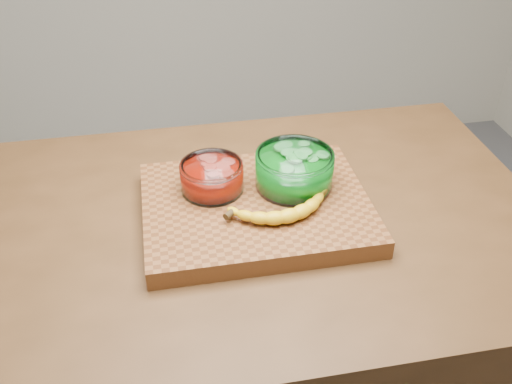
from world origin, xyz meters
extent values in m
cube|color=#472C15|center=(0.00, 0.00, 0.45)|extent=(1.20, 0.80, 0.90)
cube|color=brown|center=(0.00, 0.00, 0.92)|extent=(0.45, 0.35, 0.04)
cylinder|color=white|center=(-0.08, 0.05, 0.97)|extent=(0.13, 0.13, 0.06)
cylinder|color=red|center=(-0.08, 0.05, 0.96)|extent=(0.11, 0.11, 0.03)
cylinder|color=#FF6250|center=(-0.08, 0.05, 0.99)|extent=(0.10, 0.10, 0.02)
cylinder|color=white|center=(0.09, 0.04, 0.98)|extent=(0.16, 0.16, 0.07)
cylinder|color=#109A1C|center=(0.09, 0.04, 0.97)|extent=(0.14, 0.14, 0.04)
cylinder|color=#71EF70|center=(0.09, 0.04, 1.00)|extent=(0.13, 0.13, 0.02)
camera|label=1|loc=(-0.17, -0.90, 1.62)|focal=40.00mm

